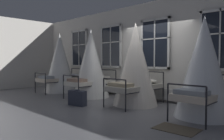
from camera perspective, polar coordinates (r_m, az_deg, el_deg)
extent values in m
plane|color=slate|center=(6.62, 5.89, -8.97)|extent=(23.55, 23.55, 0.00)
cube|color=silver|center=(7.44, 11.48, 4.89)|extent=(12.77, 0.10, 3.27)
cube|color=silver|center=(11.01, -26.75, 3.87)|extent=(0.10, 6.17, 3.27)
cube|color=black|center=(10.12, -8.49, 5.52)|extent=(1.09, 0.02, 1.64)
cube|color=silver|center=(10.11, -8.46, 1.08)|extent=(1.09, 0.06, 0.07)
cube|color=silver|center=(10.20, -8.51, 9.93)|extent=(1.09, 0.06, 0.07)
cube|color=silver|center=(10.53, -10.18, 5.39)|extent=(0.07, 0.06, 1.64)
cube|color=silver|center=(9.73, -6.65, 5.66)|extent=(0.07, 0.06, 1.64)
cube|color=silver|center=(10.12, -8.49, 5.52)|extent=(0.04, 0.06, 1.64)
cube|color=silver|center=(10.13, -8.49, 6.45)|extent=(1.09, 0.06, 0.04)
cube|color=black|center=(8.62, -0.30, 6.09)|extent=(1.09, 0.02, 1.64)
cube|color=silver|center=(8.61, -0.30, 0.87)|extent=(1.09, 0.06, 0.07)
cube|color=silver|center=(8.70, -0.30, 11.25)|extent=(1.09, 0.06, 0.07)
cube|color=silver|center=(8.98, -2.63, 5.94)|extent=(0.07, 0.06, 1.64)
cube|color=silver|center=(8.27, 2.24, 6.24)|extent=(0.07, 0.06, 1.64)
cube|color=silver|center=(8.62, -0.30, 6.09)|extent=(0.04, 0.06, 1.64)
cube|color=silver|center=(8.63, -0.30, 7.18)|extent=(1.09, 0.06, 0.04)
cube|color=black|center=(7.36, 11.03, 6.67)|extent=(1.09, 0.02, 1.64)
cube|color=silver|center=(7.34, 10.98, 0.55)|extent=(1.09, 0.06, 0.07)
cube|color=silver|center=(7.46, 11.08, 12.69)|extent=(1.09, 0.06, 0.07)
cube|color=silver|center=(7.65, 7.81, 6.53)|extent=(0.07, 0.06, 1.64)
cube|color=silver|center=(7.09, 14.50, 6.80)|extent=(0.07, 0.06, 1.64)
cube|color=silver|center=(7.36, 11.03, 6.67)|extent=(0.04, 0.06, 1.64)
cube|color=silver|center=(7.37, 11.04, 7.94)|extent=(1.09, 0.06, 0.04)
cube|color=black|center=(6.49, 26.18, 7.04)|extent=(1.09, 0.02, 1.64)
cube|color=silver|center=(6.47, 26.05, 0.10)|extent=(1.09, 0.06, 0.07)
cube|color=silver|center=(6.60, 26.31, 13.84)|extent=(1.09, 0.06, 0.07)
cube|color=silver|center=(6.66, 21.98, 6.99)|extent=(0.07, 0.06, 1.64)
cube|color=silver|center=(6.49, 26.18, 7.04)|extent=(0.04, 0.06, 1.64)
cube|color=silver|center=(6.50, 26.21, 8.48)|extent=(1.09, 0.06, 0.04)
cube|color=silver|center=(7.40, 10.84, -5.82)|extent=(8.63, 0.10, 0.36)
cylinder|color=black|center=(10.37, -10.36, -2.21)|extent=(0.04, 0.04, 0.95)
cylinder|color=black|center=(9.73, -7.57, -2.50)|extent=(0.04, 0.04, 0.95)
cylinder|color=black|center=(9.45, -19.25, -3.16)|extent=(0.04, 0.04, 0.82)
cylinder|color=black|center=(8.74, -16.85, -3.58)|extent=(0.04, 0.04, 0.82)
cylinder|color=black|center=(9.88, -14.60, -2.59)|extent=(0.04, 1.79, 0.03)
cylinder|color=black|center=(9.20, -11.96, -2.93)|extent=(0.04, 1.79, 0.03)
cylinder|color=black|center=(10.02, -9.03, 0.34)|extent=(0.81, 0.03, 0.03)
cylinder|color=black|center=(9.06, -18.13, -0.79)|extent=(0.81, 0.03, 0.03)
cube|color=beige|center=(9.53, -13.33, -2.33)|extent=(0.84, 1.82, 0.14)
ellipsoid|color=silver|center=(9.89, -10.13, -1.32)|extent=(0.63, 0.40, 0.14)
cube|color=#8C939E|center=(9.19, -16.68, -1.79)|extent=(0.67, 0.36, 0.10)
cone|color=white|center=(9.50, -13.37, 1.89)|extent=(1.33, 1.33, 2.45)
cylinder|color=black|center=(8.89, -2.93, -2.95)|extent=(0.04, 0.04, 0.95)
cylinder|color=black|center=(8.34, 1.00, -3.31)|extent=(0.04, 0.04, 0.95)
cylinder|color=black|center=(7.75, -12.44, -4.28)|extent=(0.04, 0.04, 0.82)
cylinder|color=black|center=(7.11, -8.66, -4.86)|extent=(0.04, 0.04, 0.82)
cylinder|color=black|center=(8.29, -7.36, -3.48)|extent=(0.08, 1.79, 0.03)
cylinder|color=black|center=(7.69, -3.44, -3.92)|extent=(0.08, 1.79, 0.03)
cylinder|color=black|center=(8.58, -1.03, 0.02)|extent=(0.81, 0.06, 0.03)
cylinder|color=black|center=(7.39, -10.66, -1.42)|extent=(0.81, 0.06, 0.03)
cube|color=silver|center=(7.98, -5.48, -3.19)|extent=(0.88, 1.84, 0.14)
ellipsoid|color=#B7B2A3|center=(8.42, -2.16, -1.93)|extent=(0.64, 0.42, 0.14)
cube|color=gray|center=(7.56, -9.07, -2.61)|extent=(0.68, 0.38, 0.10)
cone|color=white|center=(7.94, -5.50, 1.79)|extent=(1.33, 1.33, 2.44)
cylinder|color=black|center=(7.52, 7.82, -3.96)|extent=(0.04, 0.04, 0.95)
cylinder|color=black|center=(7.07, 13.14, -4.41)|extent=(0.04, 0.04, 0.95)
cylinder|color=black|center=(6.19, -2.17, -5.92)|extent=(0.04, 0.04, 0.82)
cylinder|color=black|center=(5.63, 3.56, -6.76)|extent=(0.04, 0.04, 0.82)
cylinder|color=black|center=(6.83, 3.32, -4.74)|extent=(0.04, 1.79, 0.03)
cylinder|color=black|center=(6.33, 8.90, -5.33)|extent=(0.04, 1.79, 0.03)
cylinder|color=black|center=(7.25, 10.43, -0.46)|extent=(0.81, 0.04, 0.03)
cylinder|color=black|center=(5.86, 0.56, -2.38)|extent=(0.81, 0.04, 0.03)
cube|color=#B7B2A3|center=(6.56, 6.01, -4.42)|extent=(0.84, 1.82, 0.14)
ellipsoid|color=silver|center=(7.07, 9.32, -2.80)|extent=(0.63, 0.40, 0.14)
cube|color=tan|center=(6.06, 2.26, -3.83)|extent=(0.67, 0.36, 0.10)
cone|color=silver|center=(6.51, 6.03, 1.57)|extent=(1.33, 1.33, 2.42)
cylinder|color=black|center=(6.52, 22.09, -5.10)|extent=(0.04, 0.04, 0.95)
cylinder|color=black|center=(4.93, 14.23, -8.16)|extent=(0.04, 0.04, 0.82)
cylinder|color=black|center=(4.59, 23.18, -9.07)|extent=(0.04, 0.04, 0.82)
cylinder|color=black|center=(5.71, 18.72, -6.28)|extent=(0.04, 1.79, 0.03)
cylinder|color=black|center=(5.42, 26.57, -6.88)|extent=(0.04, 1.79, 0.03)
cylinder|color=black|center=(6.34, 25.57, -1.08)|extent=(0.81, 0.03, 0.03)
cylinder|color=black|center=(4.68, 18.61, -3.72)|extent=(0.81, 0.03, 0.03)
cube|color=beige|center=(5.54, 22.56, -5.87)|extent=(0.84, 1.82, 0.14)
ellipsoid|color=silver|center=(6.13, 24.82, -3.80)|extent=(0.63, 0.40, 0.14)
cube|color=#8C939E|center=(4.94, 19.87, -5.41)|extent=(0.67, 0.36, 0.10)
cone|color=white|center=(5.48, 22.67, 0.80)|extent=(1.33, 1.33, 2.34)
cube|color=brown|center=(4.52, 16.34, -14.44)|extent=(0.82, 0.59, 0.01)
cube|color=#2D3342|center=(6.53, -8.95, -7.18)|extent=(0.59, 0.30, 0.44)
cube|color=tan|center=(6.61, -8.33, -7.06)|extent=(0.50, 0.10, 0.03)
torus|color=#2D3342|center=(6.50, -8.97, -5.14)|extent=(0.17, 0.17, 0.02)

